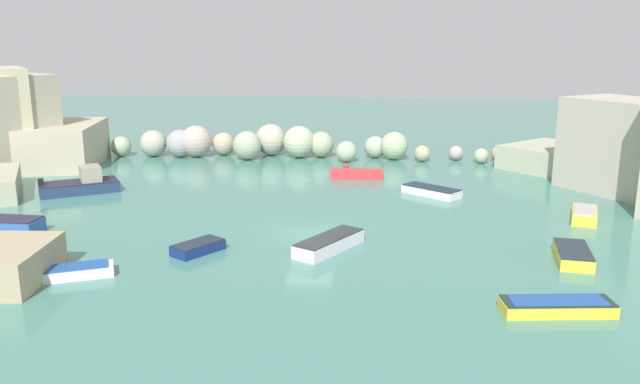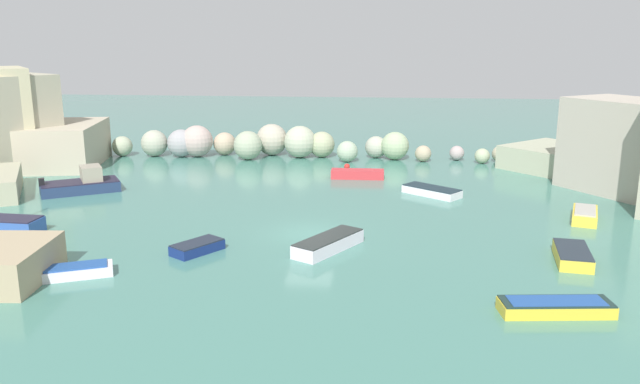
{
  "view_description": "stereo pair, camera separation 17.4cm",
  "coord_description": "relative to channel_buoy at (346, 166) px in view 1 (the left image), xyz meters",
  "views": [
    {
      "loc": [
        3.85,
        -32.45,
        10.27
      ],
      "look_at": [
        0.0,
        5.38,
        1.0
      ],
      "focal_mm": 35.76,
      "sensor_mm": 36.0,
      "label": 1
    },
    {
      "loc": [
        4.02,
        -32.43,
        10.27
      ],
      "look_at": [
        0.0,
        5.38,
        1.0
      ],
      "focal_mm": 35.76,
      "sensor_mm": 36.0,
      "label": 2
    }
  ],
  "objects": [
    {
      "name": "moored_boat_9",
      "position": [
        -10.35,
        -24.61,
        0.02
      ],
      "size": [
        3.28,
        2.37,
        0.53
      ],
      "rotation": [
        0.0,
        0.0,
        3.57
      ],
      "color": "white",
      "rests_on": "cove_water"
    },
    {
      "name": "moored_boat_4",
      "position": [
        11.92,
        -20.31,
        0.08
      ],
      "size": [
        1.92,
        3.45,
        0.62
      ],
      "rotation": [
        0.0,
        0.0,
        1.43
      ],
      "color": "yellow",
      "rests_on": "cove_water"
    },
    {
      "name": "moored_boat_7",
      "position": [
        -17.42,
        -9.51,
        0.33
      ],
      "size": [
        5.48,
        4.62,
        1.75
      ],
      "rotation": [
        0.0,
        0.0,
        0.56
      ],
      "color": "navy",
      "rests_on": "cove_water"
    },
    {
      "name": "rock_breakwater",
      "position": [
        -6.43,
        4.49,
        0.96
      ],
      "size": [
        36.99,
        5.0,
        2.78
      ],
      "color": "#A6AF91",
      "rests_on": "ground"
    },
    {
      "name": "cove_water",
      "position": [
        -0.9,
        -17.29,
        -0.23
      ],
      "size": [
        160.0,
        160.0,
        0.0
      ],
      "primitive_type": "plane",
      "color": "#467E71",
      "rests_on": "ground"
    },
    {
      "name": "moored_boat_6",
      "position": [
        1.0,
        -3.18,
        0.09
      ],
      "size": [
        3.94,
        1.34,
        0.64
      ],
      "rotation": [
        0.0,
        0.0,
        3.16
      ],
      "color": "#CB343A",
      "rests_on": "cove_water"
    },
    {
      "name": "moored_boat_2",
      "position": [
        -5.99,
        -20.9,
        0.03
      ],
      "size": [
        2.46,
        2.79,
        0.53
      ],
      "rotation": [
        0.0,
        0.0,
        4.11
      ],
      "color": "navy",
      "rests_on": "cove_water"
    },
    {
      "name": "moored_boat_0",
      "position": [
        14.55,
        -13.08,
        0.09
      ],
      "size": [
        2.19,
        3.51,
        0.66
      ],
      "rotation": [
        0.0,
        0.0,
        4.42
      ],
      "color": "yellow",
      "rests_on": "cove_water"
    },
    {
      "name": "moored_boat_8",
      "position": [
        9.68,
        -26.4,
        0.06
      ],
      "size": [
        4.37,
        1.78,
        0.55
      ],
      "rotation": [
        0.0,
        0.0,
        3.27
      ],
      "color": "gold",
      "rests_on": "cove_water"
    },
    {
      "name": "moored_boat_5",
      "position": [
        6.18,
        -7.92,
        0.04
      ],
      "size": [
        3.97,
        3.55,
        0.55
      ],
      "rotation": [
        0.0,
        0.0,
        2.48
      ],
      "color": "white",
      "rests_on": "cove_water"
    },
    {
      "name": "channel_buoy",
      "position": [
        0.0,
        0.0,
        0.0
      ],
      "size": [
        0.46,
        0.46,
        0.46
      ],
      "primitive_type": "sphere",
      "color": "red",
      "rests_on": "cove_water"
    },
    {
      "name": "moored_boat_1",
      "position": [
        0.37,
        -19.87,
        0.11
      ],
      "size": [
        3.37,
        4.42,
        0.7
      ],
      "rotation": [
        0.0,
        0.0,
        1.04
      ],
      "color": "white",
      "rests_on": "cove_water"
    }
  ]
}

